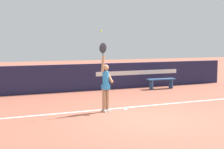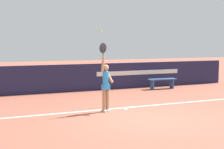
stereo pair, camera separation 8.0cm
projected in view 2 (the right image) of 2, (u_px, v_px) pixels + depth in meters
name	position (u px, v px, depth m)	size (l,w,h in m)	color
ground_plane	(145.00, 118.00, 9.42)	(60.00, 60.00, 0.00)	#A65945
court_lines	(165.00, 128.00, 8.37)	(12.10, 5.75, 0.00)	white
back_wall	(87.00, 77.00, 14.81)	(15.73, 0.19, 1.28)	#1F1F42
tennis_player	(106.00, 84.00, 10.26)	(0.47, 0.41, 2.32)	#A57A58
tennis_ball	(101.00, 31.00, 10.04)	(0.06, 0.06, 0.06)	#CDE12D
courtside_bench_near	(162.00, 81.00, 15.38)	(1.46, 0.42, 0.51)	#315990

